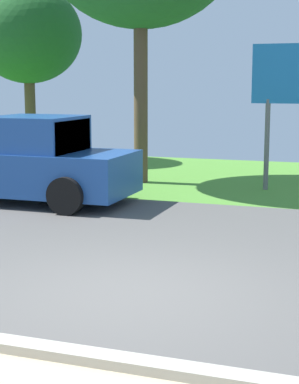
{
  "coord_description": "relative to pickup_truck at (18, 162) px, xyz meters",
  "views": [
    {
      "loc": [
        2.67,
        -7.04,
        2.57
      ],
      "look_at": [
        -0.1,
        1.0,
        1.1
      ],
      "focal_mm": 58.77,
      "sensor_mm": 36.0,
      "label": 1
    }
  ],
  "objects": [
    {
      "name": "tree_center_back",
      "position": [
        -3.58,
        6.91,
        3.3
      ],
      "size": [
        3.58,
        3.58,
        5.82
      ],
      "color": "brown",
      "rests_on": "ground_plane"
    },
    {
      "name": "pickup_truck",
      "position": [
        0.0,
        0.0,
        0.0
      ],
      "size": [
        5.2,
        2.28,
        1.88
      ],
      "rotation": [
        0.0,
        0.0,
        -0.14
      ],
      "color": "#1E478C",
      "rests_on": "ground_plane"
    },
    {
      "name": "ground_plane",
      "position": [
        4.54,
        -2.04,
        -0.92
      ],
      "size": [
        40.0,
        22.0,
        0.2
      ],
      "color": "#565451"
    }
  ]
}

